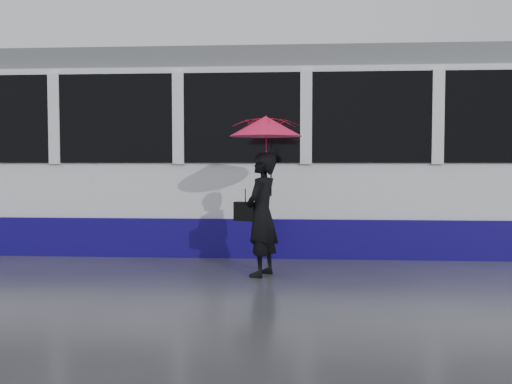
{
  "coord_description": "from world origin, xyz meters",
  "views": [
    {
      "loc": [
        1.7,
        -7.61,
        1.51
      ],
      "look_at": [
        1.16,
        0.19,
        1.1
      ],
      "focal_mm": 40.0,
      "sensor_mm": 36.0,
      "label": 1
    }
  ],
  "objects": [
    {
      "name": "rails",
      "position": [
        0.0,
        2.5,
        0.01
      ],
      "size": [
        34.0,
        1.51,
        0.02
      ],
      "color": "#3F3D38",
      "rests_on": "ground"
    },
    {
      "name": "tram",
      "position": [
        -3.63,
        2.5,
        1.64
      ],
      "size": [
        26.0,
        2.56,
        3.35
      ],
      "color": "white",
      "rests_on": "ground"
    },
    {
      "name": "umbrella",
      "position": [
        1.31,
        -0.12,
        1.79
      ],
      "size": [
        1.23,
        1.23,
        1.11
      ],
      "rotation": [
        0.0,
        0.0,
        -0.35
      ],
      "color": "#F11497",
      "rests_on": "ground"
    },
    {
      "name": "handbag",
      "position": [
        1.04,
        -0.1,
        0.86
      ],
      "size": [
        0.32,
        0.22,
        0.43
      ],
      "rotation": [
        0.0,
        0.0,
        -0.35
      ],
      "color": "black",
      "rests_on": "ground"
    },
    {
      "name": "woman",
      "position": [
        1.26,
        -0.12,
        0.82
      ],
      "size": [
        0.57,
        0.7,
        1.64
      ],
      "primitive_type": "imported",
      "rotation": [
        0.0,
        0.0,
        -1.92
      ],
      "color": "black",
      "rests_on": "ground"
    },
    {
      "name": "ground",
      "position": [
        0.0,
        0.0,
        0.0
      ],
      "size": [
        90.0,
        90.0,
        0.0
      ],
      "primitive_type": "plane",
      "color": "#2E2E33",
      "rests_on": "ground"
    }
  ]
}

